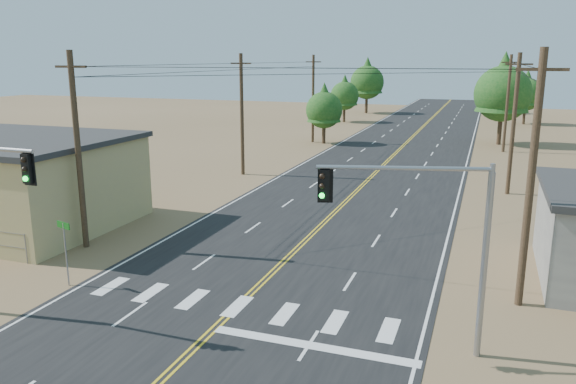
% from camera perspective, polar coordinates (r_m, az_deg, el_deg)
% --- Properties ---
extents(road, '(15.00, 200.00, 0.02)m').
position_cam_1_polar(road, '(42.72, 7.25, 0.35)').
color(road, black).
rests_on(road, ground).
extents(utility_pole_left_near, '(1.80, 0.30, 10.00)m').
position_cam_1_polar(utility_pole_left_near, '(30.12, -20.56, 4.03)').
color(utility_pole_left_near, '#4C3826').
rests_on(utility_pole_left_near, ground).
extents(utility_pole_left_mid, '(1.80, 0.30, 10.00)m').
position_cam_1_polar(utility_pole_left_mid, '(47.06, -4.71, 7.93)').
color(utility_pole_left_mid, '#4C3826').
rests_on(utility_pole_left_mid, ground).
extents(utility_pole_left_far, '(1.80, 0.30, 10.00)m').
position_cam_1_polar(utility_pole_left_far, '(65.75, 2.56, 9.51)').
color(utility_pole_left_far, '#4C3826').
rests_on(utility_pole_left_far, ground).
extents(utility_pole_right_near, '(1.80, 0.30, 10.00)m').
position_cam_1_polar(utility_pole_right_near, '(23.19, 23.45, 1.18)').
color(utility_pole_right_near, '#4C3826').
rests_on(utility_pole_right_near, ground).
extents(utility_pole_right_mid, '(1.80, 0.30, 10.00)m').
position_cam_1_polar(utility_pole_right_mid, '(42.96, 21.94, 6.48)').
color(utility_pole_right_mid, '#4C3826').
rests_on(utility_pole_right_mid, ground).
extents(utility_pole_right_far, '(1.80, 0.30, 10.00)m').
position_cam_1_polar(utility_pole_right_far, '(62.87, 21.38, 8.44)').
color(utility_pole_right_far, '#4C3826').
rests_on(utility_pole_right_far, ground).
extents(signal_mast_right, '(5.31, 1.72, 6.47)m').
position_cam_1_polar(signal_mast_right, '(18.32, 14.82, -3.56)').
color(signal_mast_right, gray).
rests_on(signal_mast_right, ground).
extents(street_sign, '(0.83, 0.26, 2.86)m').
position_cam_1_polar(street_sign, '(25.81, -21.71, -4.86)').
color(street_sign, gray).
rests_on(street_sign, ground).
extents(tree_left_near, '(4.18, 4.18, 6.97)m').
position_cam_1_polar(tree_left_near, '(64.89, 3.70, 8.68)').
color(tree_left_near, '#3F2D1E').
rests_on(tree_left_near, ground).
extents(tree_left_mid, '(4.35, 4.35, 7.25)m').
position_cam_1_polar(tree_left_mid, '(87.62, 5.77, 9.98)').
color(tree_left_mid, '#3F2D1E').
rests_on(tree_left_mid, ground).
extents(tree_left_far, '(5.93, 5.93, 9.88)m').
position_cam_1_polar(tree_left_far, '(102.51, 8.05, 11.31)').
color(tree_left_far, '#3F2D1E').
rests_on(tree_left_far, ground).
extents(tree_right_near, '(6.25, 6.25, 10.41)m').
position_cam_1_polar(tree_right_near, '(68.16, 21.02, 9.84)').
color(tree_right_near, '#3F2D1E').
rests_on(tree_right_near, ground).
extents(tree_right_mid, '(4.82, 4.82, 8.03)m').
position_cam_1_polar(tree_right_mid, '(91.20, 23.07, 9.43)').
color(tree_right_mid, '#3F2D1E').
rests_on(tree_right_mid, ground).
extents(tree_right_far, '(4.26, 4.26, 7.10)m').
position_cam_1_polar(tree_right_far, '(108.02, 20.03, 9.84)').
color(tree_right_far, '#3F2D1E').
rests_on(tree_right_far, ground).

